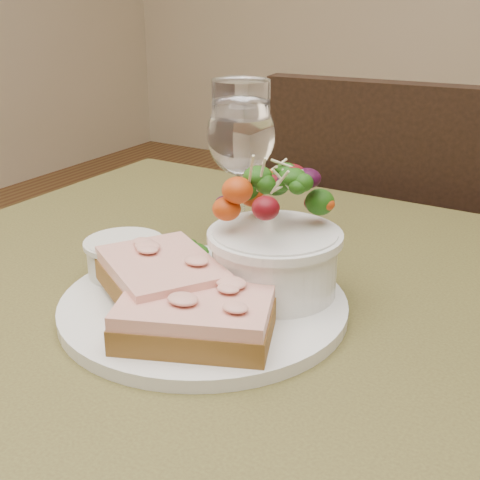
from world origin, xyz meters
The scene contains 9 objects.
cafe_table centered at (0.00, 0.00, 0.65)m, with size 0.80×0.80×0.75m.
chair_far centered at (0.00, 0.65, 0.29)m, with size 0.47×0.47×0.90m.
dinner_plate centered at (0.00, -0.01, 0.76)m, with size 0.27×0.27×0.01m, color white.
sandwich_front centered at (0.03, -0.07, 0.78)m, with size 0.15×0.13×0.03m.
sandwich_back centered at (-0.03, -0.04, 0.79)m, with size 0.15×0.14×0.03m.
ramekin centered at (-0.10, -0.01, 0.78)m, with size 0.07×0.07×0.04m.
salad_bowl centered at (0.04, 0.04, 0.82)m, with size 0.12×0.12×0.13m.
garnish centered at (-0.07, 0.06, 0.77)m, with size 0.05×0.04×0.02m.
wine_glass centered at (-0.06, 0.15, 0.87)m, with size 0.08×0.08×0.18m.
Camera 1 is at (0.32, -0.47, 1.04)m, focal length 50.00 mm.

